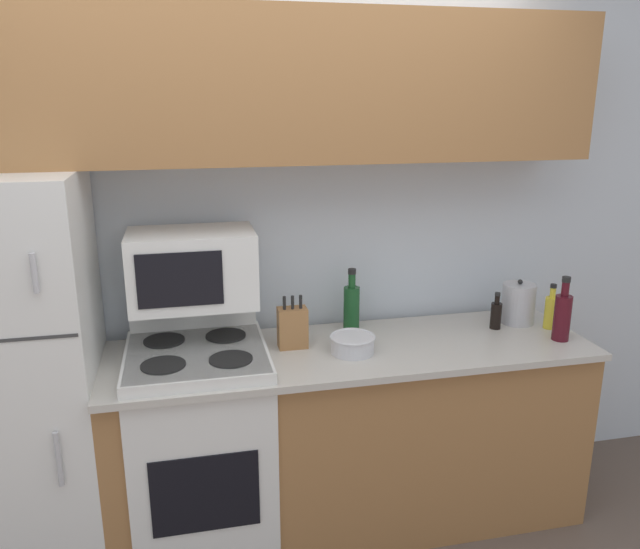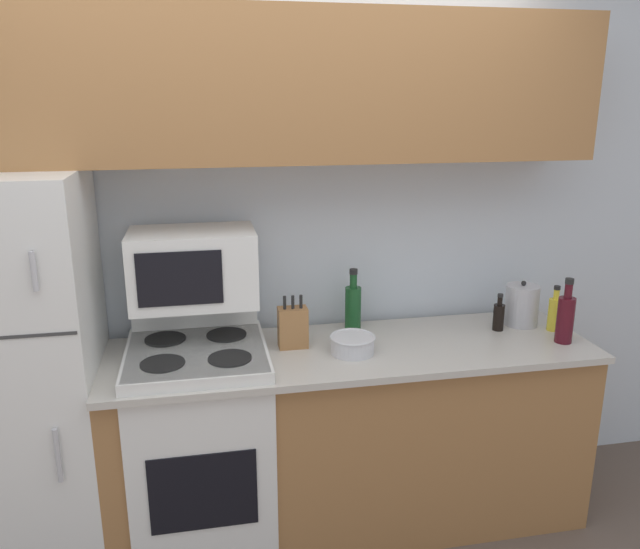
# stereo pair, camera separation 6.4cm
# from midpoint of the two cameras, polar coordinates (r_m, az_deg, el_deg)

# --- Properties ---
(wall_back) EXTENTS (8.00, 0.05, 2.55)m
(wall_back) POSITION_cam_midpoint_polar(r_m,az_deg,el_deg) (2.96, -5.99, 2.46)
(wall_back) COLOR silver
(wall_back) RESTS_ON ground_plane
(lower_cabinets) EXTENTS (2.15, 0.64, 0.89)m
(lower_cabinets) POSITION_cam_midpoint_polar(r_m,az_deg,el_deg) (3.00, 2.13, -14.41)
(lower_cabinets) COLOR #9E6B3D
(lower_cabinets) RESTS_ON ground_plane
(refrigerator) EXTENTS (0.69, 0.65, 1.69)m
(refrigerator) POSITION_cam_midpoint_polar(r_m,az_deg,el_deg) (2.85, -27.10, -8.93)
(refrigerator) COLOR white
(refrigerator) RESTS_ON ground_plane
(upper_cabinets) EXTENTS (2.84, 0.36, 0.61)m
(upper_cabinets) POSITION_cam_midpoint_polar(r_m,az_deg,el_deg) (2.68, -5.90, 16.67)
(upper_cabinets) COLOR #9E6B3D
(upper_cabinets) RESTS_ON refrigerator
(stove) EXTENTS (0.59, 0.62, 1.10)m
(stove) POSITION_cam_midpoint_polar(r_m,az_deg,el_deg) (2.89, -11.39, -15.09)
(stove) COLOR white
(stove) RESTS_ON ground_plane
(microwave) EXTENTS (0.53, 0.34, 0.32)m
(microwave) POSITION_cam_midpoint_polar(r_m,az_deg,el_deg) (2.70, -12.27, 0.58)
(microwave) COLOR white
(microwave) RESTS_ON stove
(knife_block) EXTENTS (0.13, 0.08, 0.24)m
(knife_block) POSITION_cam_midpoint_polar(r_m,az_deg,el_deg) (2.76, -3.20, -4.84)
(knife_block) COLOR #9E6B3D
(knife_block) RESTS_ON lower_cabinets
(bowl) EXTENTS (0.20, 0.20, 0.08)m
(bowl) POSITION_cam_midpoint_polar(r_m,az_deg,el_deg) (2.72, 2.31, -6.32)
(bowl) COLOR silver
(bowl) RESTS_ON lower_cabinets
(bottle_soy_sauce) EXTENTS (0.05, 0.05, 0.18)m
(bottle_soy_sauce) POSITION_cam_midpoint_polar(r_m,az_deg,el_deg) (3.09, 15.22, -3.54)
(bottle_soy_sauce) COLOR black
(bottle_soy_sauce) RESTS_ON lower_cabinets
(bottle_wine_red) EXTENTS (0.08, 0.08, 0.30)m
(bottle_wine_red) POSITION_cam_midpoint_polar(r_m,az_deg,el_deg) (3.02, 20.72, -3.52)
(bottle_wine_red) COLOR #470F19
(bottle_wine_red) RESTS_ON lower_cabinets
(bottle_wine_green) EXTENTS (0.08, 0.08, 0.30)m
(bottle_wine_green) POSITION_cam_midpoint_polar(r_m,az_deg,el_deg) (2.96, 2.28, -2.89)
(bottle_wine_green) COLOR #194C23
(bottle_wine_green) RESTS_ON lower_cabinets
(bottle_cooking_spray) EXTENTS (0.06, 0.06, 0.22)m
(bottle_cooking_spray) POSITION_cam_midpoint_polar(r_m,az_deg,el_deg) (3.17, 19.82, -3.15)
(bottle_cooking_spray) COLOR gold
(bottle_cooking_spray) RESTS_ON lower_cabinets
(kettle) EXTENTS (0.16, 0.16, 0.22)m
(kettle) POSITION_cam_midpoint_polar(r_m,az_deg,el_deg) (3.19, 17.13, -2.55)
(kettle) COLOR #B7B7BC
(kettle) RESTS_ON lower_cabinets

